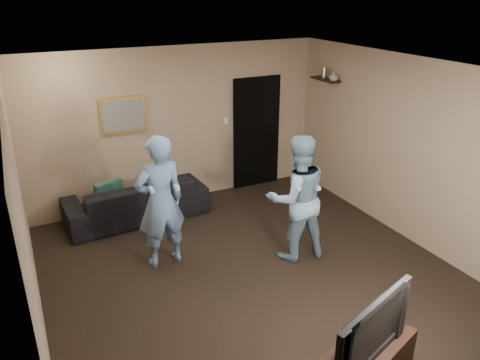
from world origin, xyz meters
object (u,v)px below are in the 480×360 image
sofa (136,200)px  television (362,327)px  wii_player_right (297,198)px  wii_player_left (160,202)px

sofa → television: television is taller
sofa → wii_player_right: size_ratio=1.26×
sofa → wii_player_left: (-0.01, -1.45, 0.58)m
television → wii_player_right: (0.84, 2.32, 0.06)m
wii_player_left → sofa: bearing=89.5°
wii_player_left → wii_player_right: 1.78m
wii_player_right → wii_player_left: bearing=159.8°
sofa → wii_player_left: wii_player_left is taller
television → wii_player_left: wii_player_left is taller
sofa → wii_player_right: wii_player_right is taller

